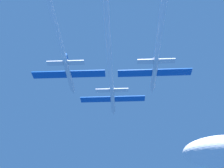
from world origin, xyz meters
TOP-DOWN VIEW (x-y plane):
  - jet_lead at (-0.11, -9.17)m, footprint 14.90×38.48m
  - jet_left_wing at (-8.68, -18.47)m, footprint 14.90×38.17m
  - jet_right_wing at (8.77, -19.16)m, footprint 14.90×40.70m

SIDE VIEW (x-z plane):
  - jet_left_wing at x=-8.68m, z-range -0.83..1.64m
  - jet_right_wing at x=8.77m, z-range -0.69..1.78m
  - jet_lead at x=-0.11m, z-range -0.66..1.80m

